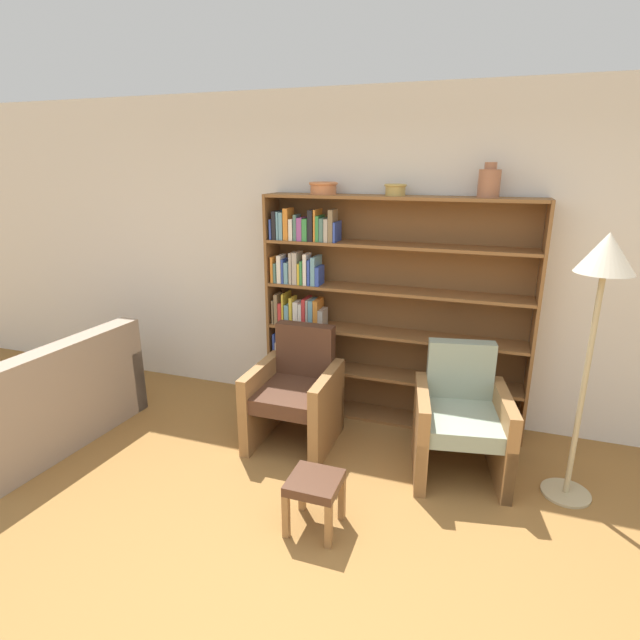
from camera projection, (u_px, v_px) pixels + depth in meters
The scene contains 11 objects.
ground_plane at pixel (292, 632), 2.40m from camera, with size 24.00×24.00×0.00m, color olive.
wall_back at pixel (400, 261), 4.21m from camera, with size 12.00×0.06×2.75m.
bookshelf at pixel (368, 309), 4.24m from camera, with size 2.21×0.30×1.92m.
bowl_terracotta at pixel (323, 187), 4.05m from camera, with size 0.24×0.24×0.10m.
bowl_sage at pixel (395, 189), 3.87m from camera, with size 0.18×0.18×0.09m.
vase_tall at pixel (489, 182), 3.63m from camera, with size 0.16×0.16×0.25m.
couch at pixel (44, 404), 4.06m from camera, with size 1.03×1.50×0.86m.
armchair_leather at pixel (296, 393), 3.97m from camera, with size 0.65×0.69×0.92m.
armchair_cushioned at pixel (460, 419), 3.57m from camera, with size 0.75×0.78×0.92m.
floor_lamp at pixel (603, 279), 2.96m from camera, with size 0.34×0.34×1.78m.
footstool at pixel (315, 489), 3.02m from camera, with size 0.31×0.31×0.35m.
Camera 1 is at (0.73, -1.69, 2.15)m, focal length 28.00 mm.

